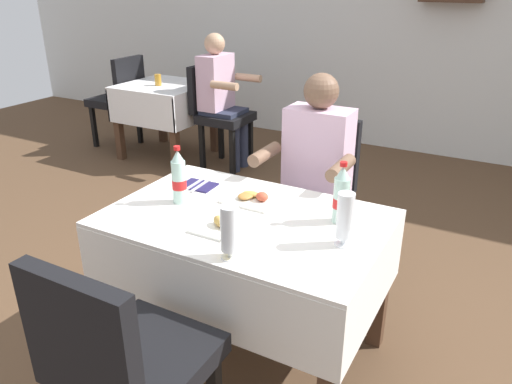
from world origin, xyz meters
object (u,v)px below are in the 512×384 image
chair_far_diner_seat (313,191)px  background_table_tumbler (158,80)px  background_chair_left (120,96)px  seated_diner_far (313,174)px  beer_glass_middle (345,218)px  chair_near_camera_side (125,361)px  plate_far_diner (253,197)px  main_dining_table (246,249)px  cola_bottle_secondary (341,196)px  cola_bottle_primary (179,178)px  background_chair_right (217,110)px  napkin_cutlery_set (198,185)px  background_dining_table (166,103)px  plate_near_camera (225,224)px  background_patron (221,94)px  beer_glass_left (230,232)px

chair_far_diner_seat → background_table_tumbler: bearing=149.4°
background_chair_left → background_table_tumbler: bearing=-7.4°
seated_diner_far → beer_glass_middle: bearing=-59.4°
chair_near_camera_side → plate_far_diner: bearing=93.3°
main_dining_table → beer_glass_middle: beer_glass_middle is taller
cola_bottle_secondary → cola_bottle_primary: bearing=-167.1°
plate_far_diner → beer_glass_middle: bearing=-21.9°
background_chair_right → seated_diner_far: bearing=-42.9°
chair_near_camera_side → background_table_tumbler: (-2.19, 2.90, 0.24)m
chair_near_camera_side → napkin_cutlery_set: chair_near_camera_side is taller
chair_far_diner_seat → background_chair_right: size_ratio=1.00×
main_dining_table → background_dining_table: 3.08m
chair_near_camera_side → seated_diner_far: size_ratio=0.77×
plate_near_camera → beer_glass_middle: 0.51m
cola_bottle_primary → chair_near_camera_side: bearing=-66.3°
cola_bottle_primary → background_chair_right: cola_bottle_primary is taller
seated_diner_far → background_dining_table: (-2.22, 1.48, -0.17)m
chair_far_diner_seat → napkin_cutlery_set: bearing=-121.8°
background_chair_left → seated_diner_far: bearing=-27.6°
chair_far_diner_seat → cola_bottle_secondary: cola_bottle_secondary is taller
beer_glass_middle → background_patron: background_patron is taller
beer_glass_left → cola_bottle_primary: (-0.47, 0.32, 0.01)m
beer_glass_left → chair_near_camera_side: bearing=-105.2°
seated_diner_far → napkin_cutlery_set: (-0.42, -0.51, 0.03)m
cola_bottle_primary → background_chair_left: (-2.45, 2.19, -0.31)m
background_chair_right → cola_bottle_secondary: bearing=-46.1°
background_chair_right → background_patron: 0.16m
cola_bottle_primary → background_table_tumbler: 2.81m
seated_diner_far → background_dining_table: 2.67m
chair_far_diner_seat → beer_glass_middle: size_ratio=4.33×
cola_bottle_primary → background_chair_left: bearing=138.2°
chair_near_camera_side → background_patron: 3.34m
main_dining_table → beer_glass_left: size_ratio=5.70×
beer_glass_middle → background_patron: bearing=131.8°
plate_far_diner → background_chair_right: size_ratio=0.26×
background_patron → cola_bottle_secondary: bearing=-46.9°
chair_near_camera_side → cola_bottle_primary: (-0.35, 0.79, 0.31)m
chair_far_diner_seat → background_dining_table: chair_far_diner_seat is taller
main_dining_table → napkin_cutlery_set: napkin_cutlery_set is taller
plate_far_diner → background_chair_right: (-1.50, 2.00, -0.20)m
napkin_cutlery_set → background_dining_table: bearing=132.0°
beer_glass_left → background_dining_table: beer_glass_left is taller
cola_bottle_secondary → background_table_tumbler: (-2.58, 1.94, -0.07)m
chair_near_camera_side → cola_bottle_primary: 0.91m
background_chair_right → napkin_cutlery_set: bearing=-59.4°
chair_far_diner_seat → seated_diner_far: bearing=-70.1°
chair_near_camera_side → beer_glass_left: 0.57m
plate_far_diner → cola_bottle_primary: (-0.29, -0.19, 0.11)m
beer_glass_left → napkin_cutlery_set: bearing=134.3°
plate_near_camera → beer_glass_left: bearing=-53.1°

